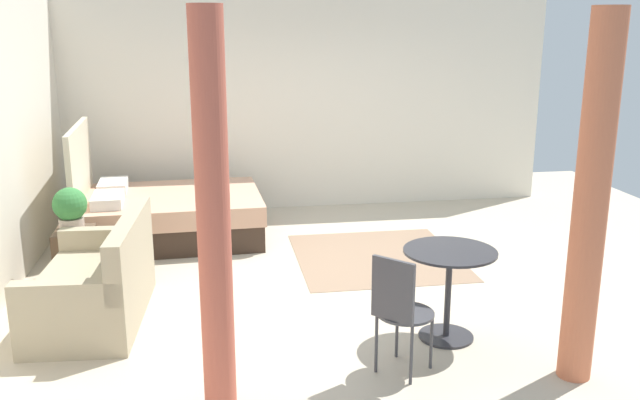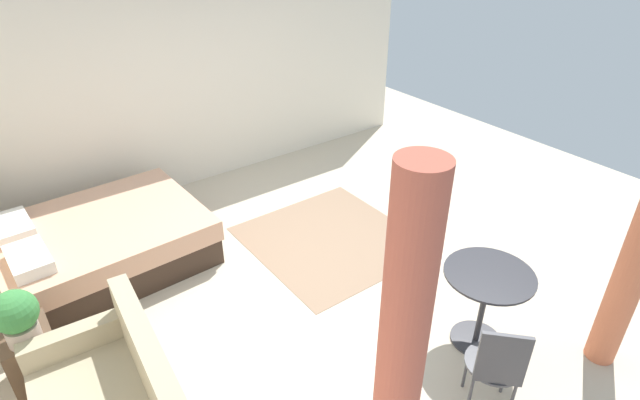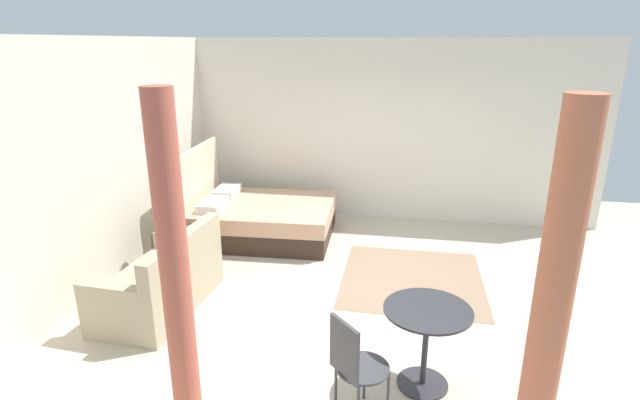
% 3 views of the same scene
% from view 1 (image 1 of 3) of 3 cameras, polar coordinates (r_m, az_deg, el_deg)
% --- Properties ---
extents(ground_plane, '(8.25, 9.52, 0.02)m').
position_cam_1_polar(ground_plane, '(7.03, 2.25, -5.95)').
color(ground_plane, beige).
extents(wall_right, '(0.12, 6.52, 2.89)m').
position_cam_1_polar(wall_right, '(9.22, -0.92, 8.29)').
color(wall_right, silver).
rests_on(wall_right, ground).
extents(area_rug, '(1.80, 1.72, 0.01)m').
position_cam_1_polar(area_rug, '(7.42, 4.76, -4.74)').
color(area_rug, '#93755B').
rests_on(area_rug, ground).
extents(bed, '(1.65, 2.09, 1.36)m').
position_cam_1_polar(bed, '(8.14, -12.74, -1.10)').
color(bed, '#38281E').
rests_on(bed, ground).
extents(couch, '(1.56, 0.93, 0.89)m').
position_cam_1_polar(couch, '(6.11, -18.12, -6.90)').
color(couch, tan).
rests_on(couch, ground).
extents(nightstand, '(0.44, 0.36, 0.51)m').
position_cam_1_polar(nightstand, '(7.10, -19.73, -4.35)').
color(nightstand, brown).
rests_on(nightstand, ground).
extents(potted_plant, '(0.32, 0.32, 0.45)m').
position_cam_1_polar(potted_plant, '(6.86, -20.17, -0.67)').
color(potted_plant, tan).
rests_on(potted_plant, nightstand).
extents(vase, '(0.08, 0.08, 0.24)m').
position_cam_1_polar(vase, '(7.11, -19.97, -1.19)').
color(vase, slate).
rests_on(vase, nightstand).
extents(balcony_table, '(0.73, 0.73, 0.74)m').
position_cam_1_polar(balcony_table, '(5.49, 10.73, -6.33)').
color(balcony_table, '#2D2D33').
rests_on(balcony_table, ground).
extents(cafe_chair_near_window, '(0.58, 0.58, 0.90)m').
position_cam_1_polar(cafe_chair_near_window, '(4.86, 6.62, -8.76)').
color(cafe_chair_near_window, '#3F3F44').
rests_on(cafe_chair_near_window, ground).
extents(curtain_left, '(0.23, 0.23, 2.56)m').
position_cam_1_polar(curtain_left, '(4.93, 21.70, -0.25)').
color(curtain_left, '#D1704C').
rests_on(curtain_left, ground).
extents(curtain_right, '(0.21, 0.21, 2.56)m').
position_cam_1_polar(curtain_right, '(4.24, -8.90, -1.66)').
color(curtain_right, '#C15B47').
rests_on(curtain_right, ground).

